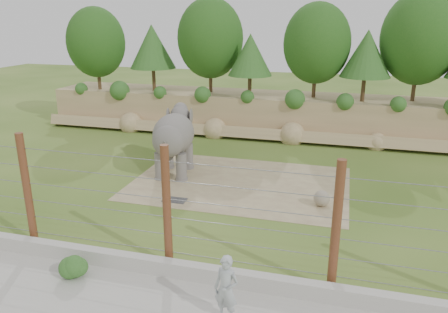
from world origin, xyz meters
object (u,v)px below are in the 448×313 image
(stone_ball, at_px, (322,198))
(elephant, at_px, (174,143))
(barrier_fence, at_px, (167,208))
(zookeeper, at_px, (226,289))

(stone_ball, bearing_deg, elephant, 164.53)
(elephant, xyz_separation_m, stone_ball, (7.30, -2.02, -1.23))
(elephant, bearing_deg, barrier_fence, -78.79)
(elephant, xyz_separation_m, zookeeper, (5.36, -9.94, -0.65))
(elephant, distance_m, zookeeper, 11.31)
(barrier_fence, xyz_separation_m, zookeeper, (2.43, -2.04, -1.06))
(stone_ball, distance_m, barrier_fence, 7.50)
(elephant, height_order, stone_ball, elephant)
(elephant, bearing_deg, zookeeper, -70.82)
(stone_ball, distance_m, zookeeper, 8.17)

